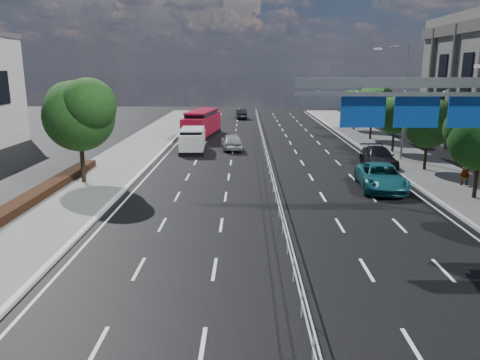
{
  "coord_description": "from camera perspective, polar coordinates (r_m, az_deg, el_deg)",
  "views": [
    {
      "loc": [
        -1.68,
        -10.98,
        7.21
      ],
      "look_at": [
        -1.9,
        9.12,
        2.4
      ],
      "focal_mm": 35.0,
      "sensor_mm": 36.0,
      "label": 1
    }
  ],
  "objects": [
    {
      "name": "far_tree_f",
      "position": [
        42.64,
        18.46,
        7.78
      ],
      "size": [
        3.52,
        3.28,
        5.02
      ],
      "color": "black",
      "rests_on": "ground"
    },
    {
      "name": "ground",
      "position": [
        13.24,
        8.3,
        -19.69
      ],
      "size": [
        160.0,
        160.0,
        0.0
      ],
      "primitive_type": "plane",
      "color": "black",
      "rests_on": "ground"
    },
    {
      "name": "median_fence",
      "position": [
        34.18,
        3.45,
        2.16
      ],
      "size": [
        0.05,
        85.0,
        1.02
      ],
      "color": "silver",
      "rests_on": "ground"
    },
    {
      "name": "parked_car_teal",
      "position": [
        29.76,
        16.82,
        0.37
      ],
      "size": [
        2.99,
        5.7,
        1.53
      ],
      "primitive_type": "imported",
      "rotation": [
        0.0,
        0.0,
        -0.08
      ],
      "color": "#155561",
      "rests_on": "ground"
    },
    {
      "name": "parked_car_dark",
      "position": [
        36.49,
        16.52,
        2.67
      ],
      "size": [
        2.16,
        5.08,
        1.46
      ],
      "primitive_type": "imported",
      "rotation": [
        0.0,
        0.0,
        -0.02
      ],
      "color": "black",
      "rests_on": "ground"
    },
    {
      "name": "white_minivan",
      "position": [
        41.59,
        -5.8,
        4.84
      ],
      "size": [
        2.27,
        4.89,
        2.09
      ],
      "rotation": [
        0.0,
        0.0,
        0.04
      ],
      "color": "black",
      "rests_on": "ground"
    },
    {
      "name": "near_tree_back",
      "position": [
        30.83,
        -18.99,
        7.9
      ],
      "size": [
        4.84,
        4.51,
        6.69
      ],
      "color": "black",
      "rests_on": "ground"
    },
    {
      "name": "near_car_dark",
      "position": [
        69.22,
        0.11,
        8.07
      ],
      "size": [
        1.87,
        4.4,
        1.41
      ],
      "primitive_type": "imported",
      "rotation": [
        0.0,
        0.0,
        3.23
      ],
      "color": "black",
      "rests_on": "ground"
    },
    {
      "name": "far_tree_h",
      "position": [
        57.07,
        13.91,
        9.27
      ],
      "size": [
        3.41,
        3.18,
        4.91
      ],
      "color": "black",
      "rests_on": "ground"
    },
    {
      "name": "red_bus",
      "position": [
        50.48,
        -4.65,
        6.92
      ],
      "size": [
        3.59,
        9.81,
        2.86
      ],
      "rotation": [
        0.0,
        0.0,
        -0.14
      ],
      "color": "black",
      "rests_on": "ground"
    },
    {
      "name": "far_tree_e",
      "position": [
        35.59,
        22.09,
        6.59
      ],
      "size": [
        3.63,
        3.38,
        5.13
      ],
      "color": "black",
      "rests_on": "ground"
    },
    {
      "name": "pedestrian_a",
      "position": [
        32.07,
        25.75,
        1.05
      ],
      "size": [
        0.73,
        0.54,
        1.84
      ],
      "primitive_type": "imported",
      "rotation": [
        0.0,
        0.0,
        3.3
      ],
      "color": "gray",
      "rests_on": "sidewalk_far"
    },
    {
      "name": "near_car_silver",
      "position": [
        42.61,
        -1.02,
        4.73
      ],
      "size": [
        2.24,
        4.51,
        1.48
      ],
      "primitive_type": "imported",
      "rotation": [
        0.0,
        0.0,
        3.26
      ],
      "color": "#9FA3A6",
      "rests_on": "ground"
    },
    {
      "name": "far_tree_g",
      "position": [
        49.79,
        15.89,
        8.98
      ],
      "size": [
        3.96,
        3.69,
        5.45
      ],
      "color": "black",
      "rests_on": "ground"
    },
    {
      "name": "overhead_gantry",
      "position": [
        22.71,
        22.65,
        8.39
      ],
      "size": [
        10.24,
        0.38,
        7.45
      ],
      "color": "gray",
      "rests_on": "ground"
    },
    {
      "name": "streetlight_far",
      "position": [
        38.99,
        19.14,
        9.79
      ],
      "size": [
        2.78,
        2.4,
        9.0
      ],
      "color": "gray",
      "rests_on": "ground"
    }
  ]
}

